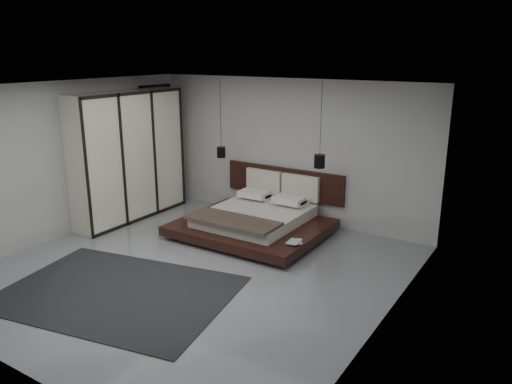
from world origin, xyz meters
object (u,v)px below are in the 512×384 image
Objects in this scene: lattice_screen at (158,145)px; pendant_left at (221,152)px; bed at (256,219)px; wardrobe at (128,156)px; rug at (117,292)px; pendant_right at (320,161)px.

pendant_left is (1.83, -0.14, 0.07)m from lattice_screen.
bed is 2.89m from wardrobe.
pendant_left is at bearing 31.70° from wardrobe.
pendant_right is at bearing 67.55° from rug.
rug is at bearing -96.81° from bed.
wardrobe reaches higher than bed.
rug is at bearing -47.79° from wardrobe.
wardrobe is (-1.58, -0.97, -0.09)m from pendant_left.
lattice_screen is 1.84m from pendant_left.
lattice_screen reaches higher than rug.
pendant_left is at bearing -4.41° from lattice_screen.
rug is at bearing -55.10° from lattice_screen.
bed is at bearing 12.35° from wardrobe.
pendant_right is (3.97, -0.14, 0.13)m from lattice_screen.
bed is at bearing -10.45° from lattice_screen.
pendant_right reaches higher than lattice_screen.
pendant_right reaches higher than wardrobe.
pendant_left is 1.86m from wardrobe.
pendant_left is 2.14m from pendant_right.
pendant_right is 3.85m from wardrobe.
lattice_screen reaches higher than wardrobe.
lattice_screen is 1.00× the size of bed.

